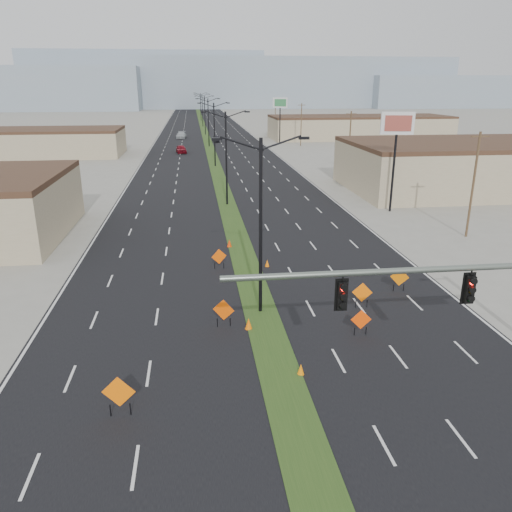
{
  "coord_description": "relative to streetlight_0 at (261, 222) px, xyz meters",
  "views": [
    {
      "loc": [
        -3.57,
        -14.44,
        12.59
      ],
      "look_at": [
        -0.17,
        12.74,
        3.2
      ],
      "focal_mm": 35.0,
      "sensor_mm": 36.0,
      "label": 1
    }
  ],
  "objects": [
    {
      "name": "streetlight_0",
      "position": [
        0.0,
        0.0,
        0.0
      ],
      "size": [
        5.15,
        0.24,
        10.02
      ],
      "color": "black",
      "rests_on": "ground"
    },
    {
      "name": "construction_sign_2",
      "position": [
        -2.0,
        7.52,
        -4.54
      ],
      "size": [
        1.09,
        0.37,
        1.5
      ],
      "rotation": [
        0.0,
        0.0,
        0.3
      ],
      "color": "#F55105",
      "rests_on": "ground"
    },
    {
      "name": "mesa_center",
      "position": [
        40.0,
        288.0,
        8.58
      ],
      "size": [
        220.0,
        50.0,
        28.0
      ],
      "primitive_type": "cube",
      "color": "#8B9CAC",
      "rests_on": "ground"
    },
    {
      "name": "ground",
      "position": [
        0.0,
        -12.0,
        -5.42
      ],
      "size": [
        600.0,
        600.0,
        0.0
      ],
      "primitive_type": "plane",
      "color": "gray",
      "rests_on": "ground"
    },
    {
      "name": "median_strip",
      "position": [
        0.0,
        88.0,
        -5.42
      ],
      "size": [
        2.0,
        400.0,
        0.04
      ],
      "primitive_type": "cube",
      "color": "#224117",
      "rests_on": "ground"
    },
    {
      "name": "cone_1",
      "position": [
        -0.94,
        -2.17,
        -5.09
      ],
      "size": [
        0.44,
        0.44,
        0.66
      ],
      "primitive_type": "cone",
      "rotation": [
        0.0,
        0.0,
        -0.13
      ],
      "color": "#FF6A05",
      "rests_on": "ground"
    },
    {
      "name": "streetlight_4",
      "position": [
        0.0,
        112.0,
        0.0
      ],
      "size": [
        5.15,
        0.24,
        10.02
      ],
      "color": "black",
      "rests_on": "ground"
    },
    {
      "name": "utility_pole_0",
      "position": [
        20.0,
        13.0,
        -0.74
      ],
      "size": [
        1.6,
        0.2,
        9.0
      ],
      "color": "#4C3823",
      "rests_on": "ground"
    },
    {
      "name": "building_sw_far",
      "position": [
        -32.0,
        73.0,
        -3.17
      ],
      "size": [
        30.0,
        14.0,
        4.5
      ],
      "primitive_type": "cube",
      "color": "tan",
      "rests_on": "ground"
    },
    {
      "name": "streetlight_2",
      "position": [
        0.0,
        56.0,
        0.0
      ],
      "size": [
        5.15,
        0.24,
        10.02
      ],
      "color": "black",
      "rests_on": "ground"
    },
    {
      "name": "pole_sign_east_near",
      "position": [
        16.85,
        22.78,
        2.87
      ],
      "size": [
        3.3,
        0.99,
        10.11
      ],
      "rotation": [
        0.0,
        0.0,
        -0.2
      ],
      "color": "black",
      "rests_on": "ground"
    },
    {
      "name": "cone_0",
      "position": [
        0.94,
        -6.96,
        -5.14
      ],
      "size": [
        0.34,
        0.34,
        0.56
      ],
      "primitive_type": "cone",
      "rotation": [
        0.0,
        0.0,
        0.01
      ],
      "color": "orange",
      "rests_on": "ground"
    },
    {
      "name": "streetlight_1",
      "position": [
        0.0,
        28.0,
        0.0
      ],
      "size": [
        5.15,
        0.24,
        10.02
      ],
      "color": "black",
      "rests_on": "ground"
    },
    {
      "name": "cone_2",
      "position": [
        1.5,
        7.52,
        -5.15
      ],
      "size": [
        0.4,
        0.4,
        0.54
      ],
      "primitive_type": "cone",
      "rotation": [
        0.0,
        0.0,
        -0.31
      ],
      "color": "orange",
      "rests_on": "ground"
    },
    {
      "name": "construction_sign_1",
      "position": [
        -2.25,
        -1.68,
        -4.47
      ],
      "size": [
        1.15,
        0.47,
        1.61
      ],
      "rotation": [
        0.0,
        0.0,
        -0.36
      ],
      "color": "#E54C04",
      "rests_on": "ground"
    },
    {
      "name": "pole_sign_east_far",
      "position": [
        15.97,
        86.79,
        2.85
      ],
      "size": [
        3.14,
        1.69,
        10.08
      ],
      "rotation": [
        0.0,
        0.0,
        -0.43
      ],
      "color": "black",
      "rests_on": "ground"
    },
    {
      "name": "construction_sign_0",
      "position": [
        -6.87,
        -9.0,
        -4.36
      ],
      "size": [
        1.34,
        0.2,
        1.79
      ],
      "rotation": [
        0.0,
        0.0,
        -0.12
      ],
      "color": "#FD6805",
      "rests_on": "ground"
    },
    {
      "name": "utility_pole_2",
      "position": [
        20.0,
        83.0,
        -0.74
      ],
      "size": [
        1.6,
        0.2,
        9.0
      ],
      "color": "#4C3823",
      "rests_on": "ground"
    },
    {
      "name": "road_surface",
      "position": [
        0.0,
        88.0,
        -5.42
      ],
      "size": [
        25.0,
        400.0,
        0.02
      ],
      "primitive_type": "cube",
      "color": "black",
      "rests_on": "ground"
    },
    {
      "name": "construction_sign_3",
      "position": [
        4.88,
        -3.56,
        -4.57
      ],
      "size": [
        1.1,
        0.11,
        1.46
      ],
      "rotation": [
        0.0,
        0.0,
        -0.06
      ],
      "color": "#FF4405",
      "rests_on": "ground"
    },
    {
      "name": "utility_pole_1",
      "position": [
        20.0,
        48.0,
        -0.74
      ],
      "size": [
        1.6,
        0.2,
        9.0
      ],
      "color": "#4C3823",
      "rests_on": "ground"
    },
    {
      "name": "construction_sign_5",
      "position": [
        9.25,
        1.91,
        -4.51
      ],
      "size": [
        1.12,
        0.42,
        1.56
      ],
      "rotation": [
        0.0,
        0.0,
        -0.34
      ],
      "color": "orange",
      "rests_on": "ground"
    },
    {
      "name": "construction_sign_4",
      "position": [
        6.06,
        -0.22,
        -4.49
      ],
      "size": [
        1.18,
        0.27,
        1.59
      ],
      "rotation": [
        0.0,
        0.0,
        -0.2
      ],
      "color": "#FF6705",
      "rests_on": "ground"
    },
    {
      "name": "car_far",
      "position": [
        -6.29,
        102.93,
        -4.63
      ],
      "size": [
        2.55,
        5.54,
        1.57
      ],
      "primitive_type": "imported",
      "rotation": [
        0.0,
        0.0,
        -0.07
      ],
      "color": "#ACB1B6",
      "rests_on": "ground"
    },
    {
      "name": "streetlight_6",
      "position": [
        0.0,
        168.0,
        0.0
      ],
      "size": [
        5.15,
        0.24,
        10.02
      ],
      "color": "black",
      "rests_on": "ground"
    },
    {
      "name": "cone_3",
      "position": [
        -0.9,
        12.52,
        -5.09
      ],
      "size": [
        0.41,
        0.41,
        0.66
      ],
      "primitive_type": "cone",
      "rotation": [
        0.0,
        0.0,
        -0.04
      ],
      "color": "#EB3804",
      "rests_on": "ground"
    },
    {
      "name": "car_left",
      "position": [
        -5.83,
        73.7,
        -4.66
      ],
      "size": [
        2.29,
        4.65,
        1.53
      ],
      "primitive_type": "imported",
      "rotation": [
        0.0,
        0.0,
        0.11
      ],
      "color": "maroon",
      "rests_on": "ground"
    },
    {
      "name": "mesa_backdrop",
      "position": [
        -30.0,
        308.0,
        10.58
      ],
      "size": [
        140.0,
        50.0,
        32.0
      ],
      "primitive_type": "cube",
      "color": "#8B9CAC",
      "rests_on": "ground"
    },
    {
      "name": "building_se_far",
      "position": [
        38.0,
        98.0,
        -2.92
      ],
      "size": [
        44.0,
        16.0,
        5.0
      ],
      "primitive_type": "cube",
      "color": "tan",
      "rests_on": "ground"
    },
    {
      "name": "building_se_near",
      "position": [
        34.0,
        33.0,
        -2.67
      ],
      "size": [
        36.0,
        18.0,
        5.5
      ],
      "primitive_type": "cube",
      "color": "tan",
      "rests_on": "ground"
    },
    {
      "name": "mesa_east",
      "position": [
        180.0,
        278.0,
        3.58
      ],
      "size": [
        160.0,
        50.0,
        18.0
      ],
      "primitive_type": "cube",
      "color": "#8B9CAC",
      "rests_on": "ground"
    },
    {
      "name": "streetlight_5",
      "position": [
        0.0,
        140.0,
        0.0
      ],
      "size": [
        5.15,
        0.24,
        10.02
      ],
      "color": "black",
      "rests_on": "ground"
    },
    {
      "name": "utility_pole_3",
      "position": [
        20.0,
        118.0,
        -0.74
      ],
      "size": [
        1.6,
        0.2,
        9.0
      ],
      "color": "#4C3823",
      "rests_on": "ground"
    },
    {
      "name": "streetlight_3",
      "position": [
        0.0,
        84.0,
        0.0
      ],
      "size": [
        5.15,
        0.24,
        10.02
      ],
      "color": "black",
      "rests_on": "ground"
    },
    {
      "name": "car_mid",
      "position": [
        2.0,
        93.59,
        -4.75
      ],
      "size": [
        1.44,
        4.04,
        1.33
      ],
      "primitive_type": "imported",
      "rotation": [
        0.0,
        0.0,
        0.01
      ],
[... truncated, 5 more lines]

